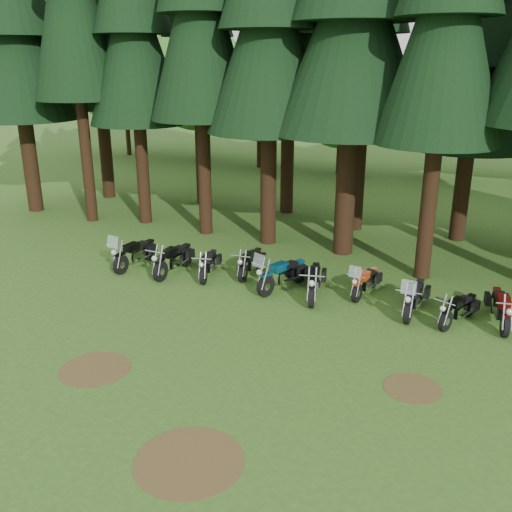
# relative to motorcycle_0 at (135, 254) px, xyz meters

# --- Properties ---
(ground) EXTENTS (120.00, 120.00, 0.00)m
(ground) POSITION_rel_motorcycle_0_xyz_m (6.50, -4.55, -0.51)
(ground) COLOR #2F561C
(ground) RESTS_ON ground
(pine_front_0) EXTENTS (5.49, 5.49, 16.17)m
(pine_front_0) POSITION_rel_motorcycle_0_xyz_m (-9.70, 4.73, 9.17)
(pine_front_0) COLOR #301D10
(pine_front_0) RESTS_ON ground
(pine_front_2) EXTENTS (4.32, 4.32, 16.22)m
(pine_front_2) POSITION_rel_motorcycle_0_xyz_m (-3.28, 5.27, 9.20)
(pine_front_2) COLOR #301D10
(pine_front_2) RESTS_ON ground
(pine_back_1) EXTENTS (4.52, 4.52, 16.22)m
(pine_back_1) POSITION_rel_motorcycle_0_xyz_m (-2.76, 9.80, 9.20)
(pine_back_1) COLOR #301D10
(pine_back_1) RESTS_ON ground
(pine_back_2) EXTENTS (4.85, 4.85, 16.30)m
(pine_back_2) POSITION_rel_motorcycle_0_xyz_m (2.12, 9.86, 9.25)
(pine_back_2) COLOR #301D10
(pine_back_2) RESTS_ON ground
(pine_back_4) EXTENTS (4.94, 4.94, 13.78)m
(pine_back_4) POSITION_rel_motorcycle_0_xyz_m (10.54, 8.70, 7.74)
(pine_back_4) COLOR #301D10
(pine_back_4) RESTS_ON ground
(decid_0) EXTENTS (8.00, 7.78, 10.00)m
(decid_0) POSITION_rel_motorcycle_0_xyz_m (-15.60, 20.72, 5.39)
(decid_0) COLOR #301D10
(decid_0) RESTS_ON ground
(decid_1) EXTENTS (7.91, 7.69, 9.88)m
(decid_1) POSITION_rel_motorcycle_0_xyz_m (-9.48, 21.22, 5.32)
(decid_1) COLOR #301D10
(decid_1) RESTS_ON ground
(decid_2) EXTENTS (6.72, 6.53, 8.40)m
(decid_2) POSITION_rel_motorcycle_0_xyz_m (-3.93, 20.23, 4.44)
(decid_2) COLOR #301D10
(decid_2) RESTS_ON ground
(decid_3) EXTENTS (6.12, 5.95, 7.65)m
(decid_3) POSITION_rel_motorcycle_0_xyz_m (1.79, 20.59, 4.00)
(decid_3) COLOR #301D10
(decid_3) RESTS_ON ground
(decid_4) EXTENTS (5.93, 5.76, 7.41)m
(decid_4) POSITION_rel_motorcycle_0_xyz_m (8.08, 21.78, 3.86)
(decid_4) COLOR #301D10
(decid_4) RESTS_ON ground
(dirt_patch_0) EXTENTS (1.80, 1.80, 0.01)m
(dirt_patch_0) POSITION_rel_motorcycle_0_xyz_m (3.50, -6.55, -0.51)
(dirt_patch_0) COLOR #4C3D1E
(dirt_patch_0) RESTS_ON ground
(dirt_patch_1) EXTENTS (1.40, 1.40, 0.01)m
(dirt_patch_1) POSITION_rel_motorcycle_0_xyz_m (11.00, -4.05, -0.51)
(dirt_patch_1) COLOR #4C3D1E
(dirt_patch_1) RESTS_ON ground
(dirt_patch_2) EXTENTS (2.20, 2.20, 0.01)m
(dirt_patch_2) POSITION_rel_motorcycle_0_xyz_m (7.50, -8.55, -0.51)
(dirt_patch_2) COLOR #4C3D1E
(dirt_patch_2) RESTS_ON ground
(motorcycle_0) EXTENTS (0.50, 2.44, 1.54)m
(motorcycle_0) POSITION_rel_motorcycle_0_xyz_m (0.00, 0.00, 0.00)
(motorcycle_0) COLOR black
(motorcycle_0) RESTS_ON ground
(motorcycle_1) EXTENTS (0.34, 2.46, 1.00)m
(motorcycle_1) POSITION_rel_motorcycle_0_xyz_m (1.65, 0.06, -0.00)
(motorcycle_1) COLOR black
(motorcycle_1) RESTS_ON ground
(motorcycle_2) EXTENTS (0.70, 2.09, 0.87)m
(motorcycle_2) POSITION_rel_motorcycle_0_xyz_m (2.96, 0.32, -0.07)
(motorcycle_2) COLOR black
(motorcycle_2) RESTS_ON ground
(motorcycle_3) EXTENTS (0.39, 2.18, 0.89)m
(motorcycle_3) POSITION_rel_motorcycle_0_xyz_m (4.25, 1.11, -0.06)
(motorcycle_3) COLOR black
(motorcycle_3) RESTS_ON ground
(motorcycle_4) EXTENTS (1.11, 2.42, 1.55)m
(motorcycle_4) POSITION_rel_motorcycle_0_xyz_m (5.84, 0.31, 0.01)
(motorcycle_4) COLOR black
(motorcycle_4) RESTS_ON ground
(motorcycle_5) EXTENTS (0.79, 2.39, 0.99)m
(motorcycle_5) POSITION_rel_motorcycle_0_xyz_m (7.00, 0.17, -0.01)
(motorcycle_5) COLOR black
(motorcycle_5) RESTS_ON ground
(motorcycle_6) EXTENTS (0.54, 2.10, 1.32)m
(motorcycle_6) POSITION_rel_motorcycle_0_xyz_m (8.50, 1.04, -0.07)
(motorcycle_6) COLOR black
(motorcycle_6) RESTS_ON ground
(motorcycle_7) EXTENTS (0.44, 2.35, 1.48)m
(motorcycle_7) POSITION_rel_motorcycle_0_xyz_m (10.22, 0.25, -0.02)
(motorcycle_7) COLOR black
(motorcycle_7) RESTS_ON ground
(motorcycle_8) EXTENTS (0.87, 1.95, 0.83)m
(motorcycle_8) POSITION_rel_motorcycle_0_xyz_m (11.55, 0.09, -0.09)
(motorcycle_8) COLOR black
(motorcycle_8) RESTS_ON ground
(motorcycle_9) EXTENTS (0.63, 2.31, 0.95)m
(motorcycle_9) POSITION_rel_motorcycle_0_xyz_m (12.67, 0.56, -0.03)
(motorcycle_9) COLOR black
(motorcycle_9) RESTS_ON ground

